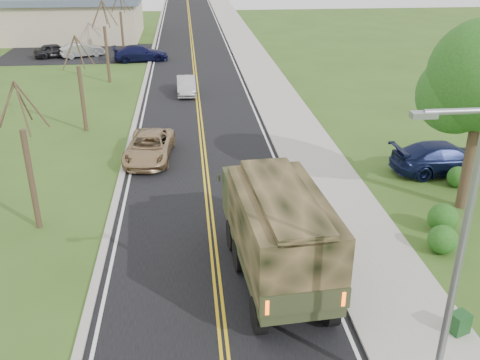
{
  "coord_description": "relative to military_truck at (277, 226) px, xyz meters",
  "views": [
    {
      "loc": [
        -0.75,
        -9.83,
        10.83
      ],
      "look_at": [
        1.24,
        9.86,
        1.8
      ],
      "focal_mm": 40.0,
      "sensor_mm": 36.0,
      "label": 1
    }
  ],
  "objects": [
    {
      "name": "road",
      "position": [
        -2.01,
        34.61,
        -2.1
      ],
      "size": [
        8.0,
        120.0,
        0.01
      ],
      "primitive_type": "cube",
      "color": "black",
      "rests_on": "ground"
    },
    {
      "name": "bare_tree_a",
      "position": [
        -9.01,
        4.61,
        0.52
      ],
      "size": [
        1.93,
        2.26,
        6.08
      ],
      "color": "#38281C",
      "rests_on": "ground"
    },
    {
      "name": "sidewalk_right",
      "position": [
        3.89,
        34.61,
        -2.05
      ],
      "size": [
        3.2,
        120.0,
        0.1
      ],
      "primitive_type": "cube",
      "color": "#9E998E",
      "rests_on": "ground"
    },
    {
      "name": "bare_tree_b",
      "position": [
        -9.01,
        16.61,
        0.37
      ],
      "size": [
        1.83,
        2.14,
        5.73
      ],
      "color": "#38281C",
      "rests_on": "ground"
    },
    {
      "name": "sedan_silver",
      "position": [
        -2.81,
        24.39,
        -1.46
      ],
      "size": [
        1.45,
        3.94,
        1.29
      ],
      "primitive_type": "imported",
      "rotation": [
        0.0,
        0.0,
        0.02
      ],
      "color": "#AEAEB3",
      "rests_on": "ground"
    },
    {
      "name": "curb_left",
      "position": [
        -6.16,
        34.61,
        -2.05
      ],
      "size": [
        0.3,
        120.0,
        0.1
      ],
      "primitive_type": "cube",
      "color": "#9E998E",
      "rests_on": "ground"
    },
    {
      "name": "military_truck",
      "position": [
        0.0,
        0.0,
        0.0
      ],
      "size": [
        3.09,
        7.53,
        3.67
      ],
      "rotation": [
        0.0,
        0.0,
        0.07
      ],
      "color": "black",
      "rests_on": "ground"
    },
    {
      "name": "curb_right",
      "position": [
        2.14,
        34.61,
        -2.04
      ],
      "size": [
        0.3,
        120.0,
        0.12
      ],
      "primitive_type": "cube",
      "color": "#9E998E",
      "rests_on": "ground"
    },
    {
      "name": "street_light",
      "position": [
        2.89,
        -5.89,
        2.33
      ],
      "size": [
        1.65,
        0.22,
        8.0
      ],
      "color": "gray",
      "rests_on": "ground"
    },
    {
      "name": "suv_champagne",
      "position": [
        -4.89,
        11.58,
        -1.41
      ],
      "size": [
        2.75,
        5.16,
        1.38
      ],
      "primitive_type": "imported",
      "rotation": [
        0.0,
        0.0,
        -0.09
      ],
      "color": "#A4855C",
      "rests_on": "ground"
    },
    {
      "name": "bare_tree_d",
      "position": [
        -9.01,
        40.61,
        0.45
      ],
      "size": [
        1.88,
        2.2,
        5.91
      ],
      "color": "#38281C",
      "rests_on": "ground"
    },
    {
      "name": "lot_car_dark",
      "position": [
        -15.47,
        39.14,
        -1.42
      ],
      "size": [
        4.3,
        2.92,
        1.36
      ],
      "primitive_type": "imported",
      "rotation": [
        0.0,
        0.0,
        1.93
      ],
      "color": "black",
      "rests_on": "ground"
    },
    {
      "name": "pickup_navy",
      "position": [
        9.89,
        8.31,
        -1.33
      ],
      "size": [
        5.48,
        2.49,
        1.56
      ],
      "primitive_type": "imported",
      "rotation": [
        0.0,
        0.0,
        1.63
      ],
      "color": "#0F1639",
      "rests_on": "ground"
    },
    {
      "name": "bare_tree_c",
      "position": [
        -9.01,
        28.61,
        0.67
      ],
      "size": [
        2.04,
        2.39,
        6.42
      ],
      "color": "#38281C",
      "rests_on": "ground"
    },
    {
      "name": "commercial_building",
      "position": [
        -17.99,
        50.58,
        0.58
      ],
      "size": [
        25.5,
        21.5,
        5.65
      ],
      "color": "tan",
      "rests_on": "ground"
    },
    {
      "name": "utility_box_far",
      "position": [
        4.98,
        -3.32,
        -1.68
      ],
      "size": [
        0.67,
        0.61,
        0.65
      ],
      "primitive_type": "cube",
      "rotation": [
        0.0,
        0.0,
        0.35
      ],
      "color": "#18431B",
      "rests_on": "sidewalk_right"
    },
    {
      "name": "lot_car_navy",
      "position": [
        -7.01,
        36.61,
        -1.36
      ],
      "size": [
        5.37,
        2.75,
        1.49
      ],
      "primitive_type": "imported",
      "rotation": [
        0.0,
        0.0,
        1.7
      ],
      "color": "black",
      "rests_on": "ground"
    },
    {
      "name": "lot_car_silver",
      "position": [
        -12.89,
        39.11,
        -1.41
      ],
      "size": [
        4.43,
        3.09,
        1.38
      ],
      "primitive_type": "imported",
      "rotation": [
        0.0,
        0.0,
        2.0
      ],
      "color": "#B3B2B7",
      "rests_on": "ground"
    }
  ]
}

